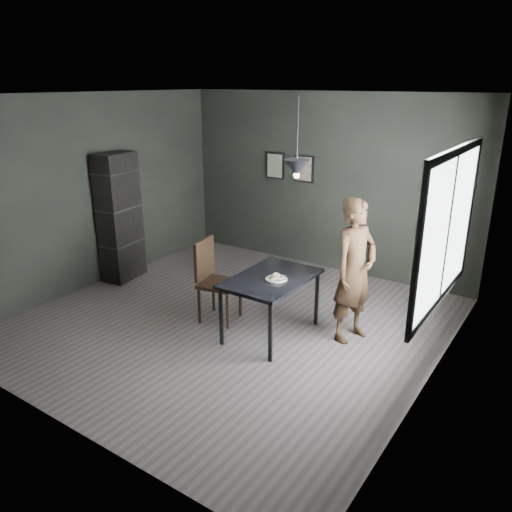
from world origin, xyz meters
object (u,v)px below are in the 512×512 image
Objects in this scene: cafe_table at (271,283)px; white_plate at (276,280)px; woman at (355,271)px; shelf_unit at (120,217)px; wood_chair at (213,275)px; pendant_lamp at (297,168)px.

white_plate is at bearing -24.46° from cafe_table.
shelf_unit is at bearing 109.85° from woman.
woman reaches higher than wood_chair.
wood_chair is at bearing -176.71° from cafe_table.
shelf_unit is 3.35m from pendant_lamp.
cafe_table is 0.70× the size of woman.
white_plate is 0.27× the size of pendant_lamp.
pendant_lamp is (0.15, 0.15, 1.29)m from white_plate.
pendant_lamp is at bearing 44.06° from white_plate.
white_plate is at bearing -11.28° from wood_chair.
woman reaches higher than cafe_table.
cafe_table is at bearing -13.96° from shelf_unit.
shelf_unit reaches higher than wood_chair.
wood_chair is (-1.70, -0.52, -0.25)m from woman.
woman reaches higher than white_plate.
woman is at bearing 34.85° from white_plate.
wood_chair is at bearing -172.30° from pendant_lamp.
cafe_table is 1.41m from pendant_lamp.
pendant_lamp reaches higher than wood_chair.
pendant_lamp reaches higher than cafe_table.
shelf_unit is at bearing 173.76° from white_plate.
white_plate reaches higher than cafe_table.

